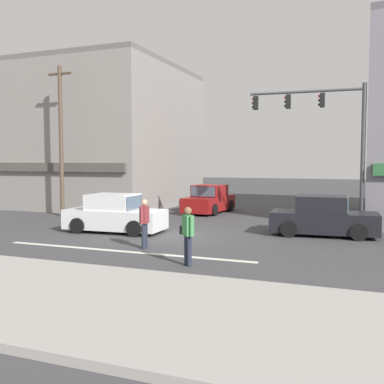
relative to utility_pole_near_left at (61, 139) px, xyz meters
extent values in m
plane|color=#3D3D3F|center=(7.75, -3.54, -4.10)|extent=(120.00, 120.00, 0.00)
cube|color=silver|center=(7.75, -7.04, -4.10)|extent=(9.00, 0.24, 0.01)
cube|color=#9E9993|center=(7.75, -12.04, -4.02)|extent=(40.00, 5.00, 0.16)
cube|color=gray|center=(-3.02, 6.56, 0.31)|extent=(13.31, 10.93, 8.82)
cube|color=#4C4742|center=(-3.02, 1.00, -1.50)|extent=(12.65, 0.24, 0.50)
cube|color=#635F5B|center=(-3.02, 6.56, 4.87)|extent=(13.31, 10.93, 0.30)
cylinder|color=brown|center=(0.00, 0.00, -0.15)|extent=(0.22, 0.22, 7.91)
cube|color=#473828|center=(0.00, 0.00, 3.41)|extent=(1.40, 0.12, 0.10)
cylinder|color=#47474C|center=(14.96, 0.46, -1.00)|extent=(0.18, 0.18, 6.20)
cylinder|color=#47474C|center=(12.56, 0.38, 1.85)|extent=(4.80, 0.29, 0.12)
cube|color=black|center=(13.28, 0.40, 1.45)|extent=(0.21, 0.25, 0.60)
sphere|color=red|center=(13.16, 0.40, 1.63)|extent=(0.12, 0.12, 0.12)
sphere|color=black|center=(13.16, 0.40, 1.45)|extent=(0.12, 0.12, 0.12)
sphere|color=black|center=(13.16, 0.40, 1.27)|extent=(0.12, 0.12, 0.12)
cube|color=black|center=(11.84, 0.35, 1.45)|extent=(0.21, 0.25, 0.60)
sphere|color=red|center=(11.72, 0.35, 1.63)|extent=(0.12, 0.12, 0.12)
sphere|color=black|center=(11.72, 0.35, 1.45)|extent=(0.12, 0.12, 0.12)
sphere|color=black|center=(11.72, 0.35, 1.27)|extent=(0.12, 0.12, 0.12)
cube|color=black|center=(10.40, 0.30, 1.45)|extent=(0.21, 0.25, 0.60)
sphere|color=red|center=(10.28, 0.30, 1.63)|extent=(0.12, 0.12, 0.12)
sphere|color=black|center=(10.28, 0.30, 1.45)|extent=(0.12, 0.12, 0.12)
sphere|color=black|center=(10.28, 0.30, 1.27)|extent=(0.12, 0.12, 0.12)
cube|color=silver|center=(5.42, -3.61, -3.56)|extent=(4.18, 1.91, 0.80)
cube|color=silver|center=(5.32, -3.62, -2.84)|extent=(1.98, 1.66, 0.64)
cube|color=#475666|center=(6.29, -3.57, -2.84)|extent=(0.14, 1.44, 0.54)
cylinder|color=black|center=(6.65, -2.70, -3.78)|extent=(0.65, 0.21, 0.64)
cylinder|color=black|center=(6.74, -4.40, -3.78)|extent=(0.65, 0.21, 0.64)
cylinder|color=black|center=(4.11, -2.83, -3.78)|extent=(0.65, 0.21, 0.64)
cylinder|color=black|center=(4.20, -4.53, -3.78)|extent=(0.65, 0.21, 0.64)
cube|color=black|center=(13.60, -1.41, -3.56)|extent=(4.19, 1.94, 0.80)
cube|color=black|center=(13.50, -1.42, -2.84)|extent=(1.99, 1.67, 0.64)
cube|color=#475666|center=(14.47, -1.36, -2.84)|extent=(0.14, 1.44, 0.54)
cylinder|color=black|center=(14.82, -0.49, -3.78)|extent=(0.65, 0.22, 0.64)
cylinder|color=black|center=(14.92, -2.18, -3.78)|extent=(0.65, 0.22, 0.64)
cylinder|color=black|center=(12.28, -0.64, -3.78)|extent=(0.65, 0.22, 0.64)
cylinder|color=black|center=(12.38, -2.33, -3.78)|extent=(0.65, 0.22, 0.64)
cube|color=maroon|center=(6.77, 4.41, -3.56)|extent=(1.97, 4.21, 0.80)
cube|color=maroon|center=(6.78, 4.50, -2.84)|extent=(1.68, 2.00, 0.64)
cube|color=#475666|center=(6.71, 3.54, -2.84)|extent=(1.44, 0.16, 0.54)
cylinder|color=black|center=(7.54, 3.08, -3.78)|extent=(0.22, 0.65, 0.64)
cylinder|color=black|center=(5.84, 3.19, -3.78)|extent=(0.22, 0.65, 0.64)
cylinder|color=black|center=(7.71, 5.62, -3.78)|extent=(0.22, 0.65, 0.64)
cylinder|color=black|center=(6.01, 5.73, -3.78)|extent=(0.22, 0.65, 0.64)
cylinder|color=#232838|center=(10.55, -8.19, -3.67)|extent=(0.14, 0.14, 0.86)
cylinder|color=#232838|center=(10.42, -8.06, -3.67)|extent=(0.14, 0.14, 0.86)
cube|color=#3F8C4C|center=(10.49, -8.12, -2.95)|extent=(0.41, 0.41, 0.58)
sphere|color=brown|center=(10.49, -8.12, -2.54)|extent=(0.22, 0.22, 0.22)
cylinder|color=#3F8C4C|center=(10.66, -8.29, -2.95)|extent=(0.09, 0.09, 0.56)
cylinder|color=#3F8C4C|center=(10.32, -7.96, -2.95)|extent=(0.09, 0.09, 0.56)
cube|color=black|center=(10.29, -7.87, -3.13)|extent=(0.28, 0.28, 0.24)
cylinder|color=#232838|center=(8.19, -6.26, -3.67)|extent=(0.14, 0.14, 0.86)
cylinder|color=#232838|center=(8.21, -6.43, -3.67)|extent=(0.14, 0.14, 0.86)
cube|color=maroon|center=(8.20, -6.34, -2.95)|extent=(0.25, 0.38, 0.58)
sphere|color=tan|center=(8.20, -6.34, -2.54)|extent=(0.22, 0.22, 0.22)
cylinder|color=maroon|center=(8.18, -6.11, -2.95)|extent=(0.09, 0.09, 0.56)
cylinder|color=maroon|center=(8.22, -6.58, -2.95)|extent=(0.09, 0.09, 0.56)
camera|label=1|loc=(15.13, -19.72, -1.15)|focal=42.00mm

